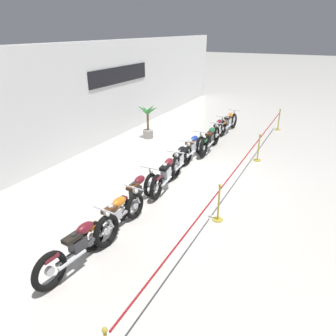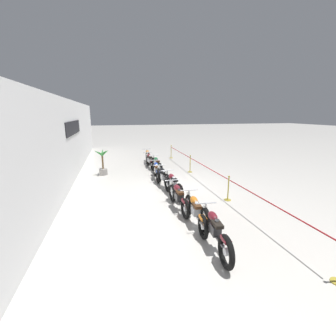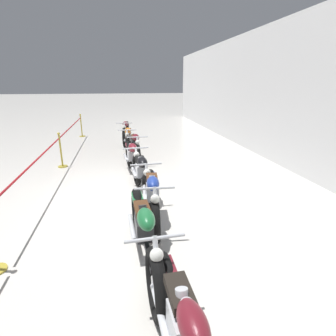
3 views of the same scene
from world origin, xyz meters
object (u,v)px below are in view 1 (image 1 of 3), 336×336
at_px(motorcycle_orange_1, 115,216).
at_px(motorcycle_maroon_7, 218,130).
at_px(motorcycle_green_6, 210,139).
at_px(stanchion_far_right, 279,123).
at_px(stanchion_far_left, 228,183).
at_px(potted_palm_left_of_row, 148,122).
at_px(stanchion_mid_right, 258,152).
at_px(motorcycle_maroon_0, 80,246).
at_px(motorcycle_black_4, 180,160).
at_px(motorcycle_blue_5, 192,148).
at_px(stanchion_mid_left, 218,208).
at_px(motorcycle_maroon_2, 137,193).
at_px(motorcycle_orange_8, 228,123).
at_px(motorcycle_maroon_3, 167,174).

height_order(motorcycle_orange_1, motorcycle_maroon_7, motorcycle_orange_1).
bearing_deg(motorcycle_green_6, stanchion_far_right, -24.85).
bearing_deg(stanchion_far_left, potted_palm_left_of_row, 48.26).
xyz_separation_m(stanchion_mid_right, stanchion_far_right, (4.59, 0.00, 0.00)).
relative_size(motorcycle_maroon_0, motorcycle_black_4, 1.05).
height_order(motorcycle_black_4, stanchion_mid_right, stanchion_mid_right).
relative_size(motorcycle_blue_5, stanchion_mid_right, 2.07).
bearing_deg(motorcycle_green_6, potted_palm_left_of_row, 83.69).
distance_m(motorcycle_blue_5, stanchion_mid_left, 4.34).
bearing_deg(motorcycle_black_4, motorcycle_orange_1, -178.01).
relative_size(stanchion_mid_left, stanchion_far_right, 1.00).
distance_m(motorcycle_orange_1, stanchion_far_right, 11.15).
xyz_separation_m(motorcycle_maroon_0, stanchion_far_right, (12.27, -2.01, -0.13)).
height_order(motorcycle_green_6, motorcycle_maroon_7, motorcycle_green_6).
xyz_separation_m(motorcycle_orange_1, motorcycle_maroon_7, (8.13, 0.14, 0.00)).
xyz_separation_m(motorcycle_maroon_2, motorcycle_orange_8, (8.20, -0.13, 0.00)).
distance_m(motorcycle_blue_5, motorcycle_maroon_7, 2.78).
xyz_separation_m(motorcycle_maroon_0, motorcycle_black_4, (5.35, 0.18, -0.02)).
distance_m(motorcycle_orange_1, motorcycle_orange_8, 9.49).
bearing_deg(motorcycle_maroon_7, motorcycle_blue_5, 178.16).
distance_m(motorcycle_blue_5, motorcycle_orange_8, 4.14).
distance_m(motorcycle_orange_1, motorcycle_maroon_7, 8.13).
distance_m(motorcycle_maroon_3, stanchion_mid_right, 4.15).
distance_m(motorcycle_maroon_3, stanchion_far_right, 8.45).
distance_m(motorcycle_maroon_0, motorcycle_maroon_2, 2.61).
bearing_deg(motorcycle_green_6, motorcycle_maroon_3, 179.36).
bearing_deg(stanchion_mid_right, motorcycle_orange_8, 34.06).
bearing_deg(motorcycle_black_4, stanchion_far_left, -126.90).
relative_size(motorcycle_maroon_3, stanchion_far_right, 2.26).
relative_size(motorcycle_orange_1, motorcycle_maroon_2, 1.01).
xyz_separation_m(motorcycle_maroon_2, motorcycle_black_4, (2.75, -0.04, -0.00)).
bearing_deg(stanchion_mid_left, motorcycle_maroon_0, 145.91).
height_order(motorcycle_green_6, stanchion_mid_left, stanchion_mid_left).
height_order(stanchion_far_left, stanchion_mid_right, same).
bearing_deg(motorcycle_maroon_0, motorcycle_blue_5, 2.30).
height_order(motorcycle_maroon_0, motorcycle_blue_5, motorcycle_maroon_0).
xyz_separation_m(motorcycle_black_4, stanchion_mid_left, (-2.38, -2.20, -0.11)).
bearing_deg(motorcycle_maroon_2, stanchion_mid_left, -80.52).
bearing_deg(stanchion_far_right, motorcycle_maroon_7, 142.21).
height_order(motorcycle_maroon_2, motorcycle_maroon_7, motorcycle_maroon_2).
relative_size(motorcycle_maroon_0, motorcycle_maroon_2, 1.04).
distance_m(motorcycle_green_6, motorcycle_orange_8, 2.87).
distance_m(motorcycle_green_6, motorcycle_maroon_7, 1.52).
distance_m(motorcycle_blue_5, stanchion_mid_right, 2.50).
xyz_separation_m(motorcycle_blue_5, stanchion_far_left, (-2.96, -2.28, 0.31)).
height_order(motorcycle_maroon_7, stanchion_far_left, stanchion_far_left).
bearing_deg(motorcycle_orange_8, motorcycle_maroon_3, -179.52).
bearing_deg(motorcycle_orange_1, stanchion_mid_right, -17.91).
xyz_separation_m(motorcycle_blue_5, motorcycle_maroon_7, (2.78, -0.09, 0.00)).
bearing_deg(stanchion_mid_right, motorcycle_maroon_0, 165.30).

